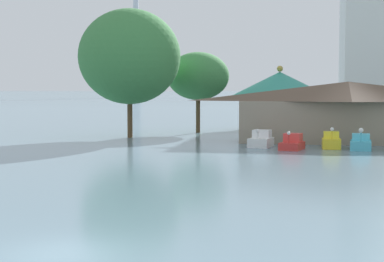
{
  "coord_description": "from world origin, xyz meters",
  "views": [
    {
      "loc": [
        6.64,
        -17.23,
        4.84
      ],
      "look_at": [
        0.56,
        19.0,
        2.32
      ],
      "focal_mm": 58.81,
      "sensor_mm": 36.0,
      "label": 1
    }
  ],
  "objects_px": {
    "pedal_boat_white": "(261,140)",
    "shoreline_tree_tall_left": "(129,57)",
    "pedal_boat_yellow": "(331,142)",
    "boathouse": "(348,111)",
    "pedal_boat_cyan": "(361,143)",
    "pedal_boat_red": "(292,143)",
    "green_roof_pavilion": "(280,98)",
    "shoreline_tree_mid": "(198,76)"
  },
  "relations": [
    {
      "from": "pedal_boat_cyan",
      "to": "pedal_boat_yellow",
      "type": "bearing_deg",
      "value": -103.72
    },
    {
      "from": "pedal_boat_red",
      "to": "green_roof_pavilion",
      "type": "bearing_deg",
      "value": -162.68
    },
    {
      "from": "pedal_boat_white",
      "to": "shoreline_tree_tall_left",
      "type": "xyz_separation_m",
      "value": [
        -13.23,
        7.7,
        7.34
      ]
    },
    {
      "from": "pedal_boat_yellow",
      "to": "shoreline_tree_tall_left",
      "type": "height_order",
      "value": "shoreline_tree_tall_left"
    },
    {
      "from": "pedal_boat_cyan",
      "to": "pedal_boat_red",
      "type": "bearing_deg",
      "value": -76.91
    },
    {
      "from": "pedal_boat_yellow",
      "to": "shoreline_tree_tall_left",
      "type": "bearing_deg",
      "value": -112.84
    },
    {
      "from": "green_roof_pavilion",
      "to": "pedal_boat_red",
      "type": "bearing_deg",
      "value": -85.83
    },
    {
      "from": "pedal_boat_red",
      "to": "pedal_boat_yellow",
      "type": "xyz_separation_m",
      "value": [
        3.09,
        1.47,
        0.06
      ]
    },
    {
      "from": "green_roof_pavilion",
      "to": "shoreline_tree_mid",
      "type": "height_order",
      "value": "shoreline_tree_mid"
    },
    {
      "from": "pedal_boat_white",
      "to": "pedal_boat_cyan",
      "type": "relative_size",
      "value": 1.02
    },
    {
      "from": "pedal_boat_red",
      "to": "pedal_boat_cyan",
      "type": "xyz_separation_m",
      "value": [
        5.32,
        0.68,
        0.02
      ]
    },
    {
      "from": "pedal_boat_yellow",
      "to": "boathouse",
      "type": "xyz_separation_m",
      "value": [
        1.69,
        5.39,
        2.28
      ]
    },
    {
      "from": "green_roof_pavilion",
      "to": "shoreline_tree_mid",
      "type": "distance_m",
      "value": 10.34
    },
    {
      "from": "boathouse",
      "to": "shoreline_tree_tall_left",
      "type": "bearing_deg",
      "value": 172.49
    },
    {
      "from": "pedal_boat_white",
      "to": "pedal_boat_red",
      "type": "xyz_separation_m",
      "value": [
        2.55,
        -1.88,
        -0.06
      ]
    },
    {
      "from": "boathouse",
      "to": "pedal_boat_cyan",
      "type": "bearing_deg",
      "value": -85.01
    },
    {
      "from": "pedal_boat_white",
      "to": "green_roof_pavilion",
      "type": "height_order",
      "value": "green_roof_pavilion"
    },
    {
      "from": "pedal_boat_white",
      "to": "pedal_boat_red",
      "type": "bearing_deg",
      "value": 64.4
    },
    {
      "from": "pedal_boat_yellow",
      "to": "boathouse",
      "type": "relative_size",
      "value": 0.11
    },
    {
      "from": "pedal_boat_cyan",
      "to": "boathouse",
      "type": "bearing_deg",
      "value": -169.18
    },
    {
      "from": "pedal_boat_cyan",
      "to": "green_roof_pavilion",
      "type": "distance_m",
      "value": 23.01
    },
    {
      "from": "boathouse",
      "to": "green_roof_pavilion",
      "type": "xyz_separation_m",
      "value": [
        -6.41,
        15.51,
        0.91
      ]
    },
    {
      "from": "shoreline_tree_tall_left",
      "to": "boathouse",
      "type": "bearing_deg",
      "value": -7.51
    },
    {
      "from": "shoreline_tree_mid",
      "to": "pedal_boat_yellow",
      "type": "bearing_deg",
      "value": -49.64
    },
    {
      "from": "pedal_boat_red",
      "to": "green_roof_pavilion",
      "type": "relative_size",
      "value": 0.25
    },
    {
      "from": "pedal_boat_white",
      "to": "shoreline_tree_mid",
      "type": "distance_m",
      "value": 17.96
    },
    {
      "from": "pedal_boat_cyan",
      "to": "shoreline_tree_mid",
      "type": "xyz_separation_m",
      "value": [
        -15.54,
        16.45,
        5.6
      ]
    },
    {
      "from": "shoreline_tree_tall_left",
      "to": "green_roof_pavilion",
      "type": "bearing_deg",
      "value": 42.15
    },
    {
      "from": "boathouse",
      "to": "pedal_boat_red",
      "type": "bearing_deg",
      "value": -124.84
    },
    {
      "from": "shoreline_tree_tall_left",
      "to": "pedal_boat_white",
      "type": "bearing_deg",
      "value": -30.2
    },
    {
      "from": "boathouse",
      "to": "green_roof_pavilion",
      "type": "distance_m",
      "value": 16.81
    },
    {
      "from": "green_roof_pavilion",
      "to": "pedal_boat_yellow",
      "type": "bearing_deg",
      "value": -77.28
    },
    {
      "from": "pedal_boat_cyan",
      "to": "green_roof_pavilion",
      "type": "relative_size",
      "value": 0.24
    },
    {
      "from": "pedal_boat_cyan",
      "to": "shoreline_tree_tall_left",
      "type": "relative_size",
      "value": 0.23
    },
    {
      "from": "green_roof_pavilion",
      "to": "shoreline_tree_mid",
      "type": "relative_size",
      "value": 1.34
    },
    {
      "from": "pedal_boat_cyan",
      "to": "shoreline_tree_tall_left",
      "type": "bearing_deg",
      "value": -107.04
    },
    {
      "from": "pedal_boat_red",
      "to": "pedal_boat_cyan",
      "type": "distance_m",
      "value": 5.36
    },
    {
      "from": "boathouse",
      "to": "pedal_boat_white",
      "type": "bearing_deg",
      "value": -145.73
    },
    {
      "from": "boathouse",
      "to": "shoreline_tree_tall_left",
      "type": "distance_m",
      "value": 21.34
    },
    {
      "from": "boathouse",
      "to": "shoreline_tree_mid",
      "type": "bearing_deg",
      "value": 145.62
    },
    {
      "from": "pedal_boat_red",
      "to": "green_roof_pavilion",
      "type": "distance_m",
      "value": 22.67
    },
    {
      "from": "pedal_boat_yellow",
      "to": "pedal_boat_cyan",
      "type": "relative_size",
      "value": 0.82
    }
  ]
}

